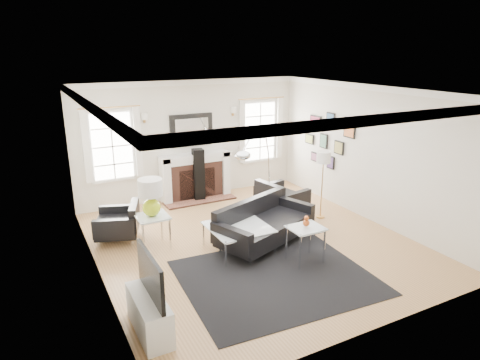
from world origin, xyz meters
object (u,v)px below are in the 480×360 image
fireplace (196,177)px  arc_floor_lamp (257,172)px  armchair_left (120,223)px  gourd_lamp (151,195)px  sofa (262,225)px  armchair_right (280,199)px  coffee_table (238,228)px

fireplace → arc_floor_lamp: size_ratio=0.82×
armchair_left → gourd_lamp: (0.45, -0.64, 0.69)m
armchair_left → sofa: bearing=-30.9°
fireplace → sofa: 2.89m
armchair_right → gourd_lamp: bearing=-174.2°
armchair_left → arc_floor_lamp: 2.83m
armchair_left → armchair_right: 3.37m
sofa → gourd_lamp: (-1.85, 0.74, 0.66)m
fireplace → sofa: bearing=-86.8°
sofa → armchair_left: sofa is taller
sofa → coffee_table: 0.55m
armchair_right → arc_floor_lamp: 1.05m
gourd_lamp → arc_floor_lamp: (2.21, 0.08, 0.11)m
armchair_left → gourd_lamp: gourd_lamp is taller
fireplace → coffee_table: 2.97m
fireplace → armchair_right: size_ratio=1.56×
sofa → gourd_lamp: size_ratio=3.13×
armchair_right → arc_floor_lamp: (-0.69, -0.21, 0.77)m
armchair_left → armchair_right: bearing=-5.9°
sofa → armchair_right: (1.04, 1.03, 0.01)m
sofa → armchair_left: bearing=149.1°
armchair_left → coffee_table: armchair_left is taller
armchair_left → arc_floor_lamp: bearing=-11.7°
coffee_table → arc_floor_lamp: 1.44m
coffee_table → arc_floor_lamp: (0.89, 0.90, 0.70)m
armchair_right → coffee_table: (-1.58, -1.11, 0.07)m
coffee_table → gourd_lamp: gourd_lamp is taller
coffee_table → gourd_lamp: bearing=148.3°
gourd_lamp → armchair_left: bearing=125.3°
armchair_left → fireplace: bearing=34.9°
fireplace → armchair_right: (1.20, -1.84, -0.18)m
coffee_table → arc_floor_lamp: size_ratio=0.50×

